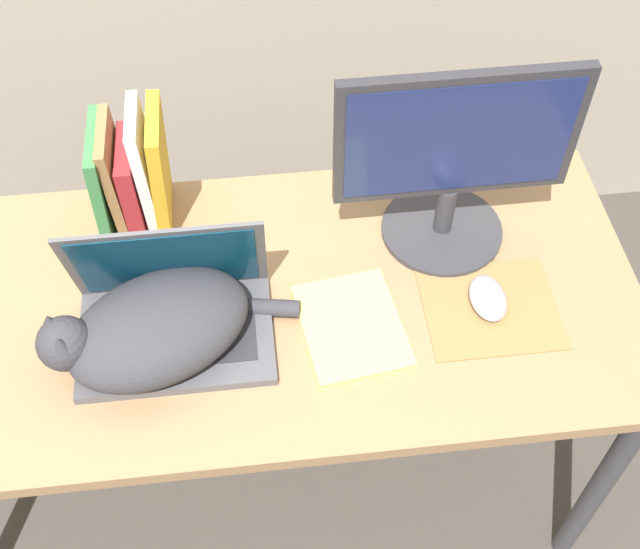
{
  "coord_description": "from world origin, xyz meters",
  "views": [
    {
      "loc": [
        0.03,
        -0.56,
        1.88
      ],
      "look_at": [
        0.13,
        0.29,
        0.81
      ],
      "focal_mm": 45.0,
      "sensor_mm": 36.0,
      "label": 1
    }
  ],
  "objects_px": {
    "laptop": "(174,314)",
    "external_monitor": "(454,159)",
    "computer_mouse": "(488,298)",
    "book_row": "(133,176)",
    "cat": "(152,329)",
    "notepad": "(352,325)"
  },
  "relations": [
    {
      "from": "book_row",
      "to": "external_monitor",
      "type": "bearing_deg",
      "value": -10.44
    },
    {
      "from": "cat",
      "to": "laptop",
      "type": "bearing_deg",
      "value": 50.6
    },
    {
      "from": "external_monitor",
      "to": "computer_mouse",
      "type": "xyz_separation_m",
      "value": [
        0.04,
        -0.18,
        -0.18
      ]
    },
    {
      "from": "laptop",
      "to": "notepad",
      "type": "height_order",
      "value": "laptop"
    },
    {
      "from": "book_row",
      "to": "notepad",
      "type": "relative_size",
      "value": 1.08
    },
    {
      "from": "cat",
      "to": "notepad",
      "type": "relative_size",
      "value": 1.83
    },
    {
      "from": "external_monitor",
      "to": "notepad",
      "type": "bearing_deg",
      "value": -135.31
    },
    {
      "from": "cat",
      "to": "computer_mouse",
      "type": "relative_size",
      "value": 4.2
    },
    {
      "from": "external_monitor",
      "to": "book_row",
      "type": "xyz_separation_m",
      "value": [
        -0.58,
        0.11,
        -0.08
      ]
    },
    {
      "from": "computer_mouse",
      "to": "book_row",
      "type": "bearing_deg",
      "value": 155.21
    },
    {
      "from": "book_row",
      "to": "cat",
      "type": "bearing_deg",
      "value": -84.02
    },
    {
      "from": "laptop",
      "to": "book_row",
      "type": "xyz_separation_m",
      "value": [
        -0.07,
        0.28,
        0.07
      ]
    },
    {
      "from": "laptop",
      "to": "cat",
      "type": "xyz_separation_m",
      "value": [
        -0.03,
        -0.04,
        0.02
      ]
    },
    {
      "from": "laptop",
      "to": "external_monitor",
      "type": "height_order",
      "value": "external_monitor"
    },
    {
      "from": "external_monitor",
      "to": "computer_mouse",
      "type": "bearing_deg",
      "value": -76.19
    },
    {
      "from": "computer_mouse",
      "to": "notepad",
      "type": "bearing_deg",
      "value": -175.08
    },
    {
      "from": "computer_mouse",
      "to": "laptop",
      "type": "bearing_deg",
      "value": 179.1
    },
    {
      "from": "laptop",
      "to": "notepad",
      "type": "relative_size",
      "value": 1.41
    },
    {
      "from": "external_monitor",
      "to": "cat",
      "type": "bearing_deg",
      "value": -158.67
    },
    {
      "from": "laptop",
      "to": "cat",
      "type": "distance_m",
      "value": 0.06
    },
    {
      "from": "computer_mouse",
      "to": "notepad",
      "type": "relative_size",
      "value": 0.43
    },
    {
      "from": "laptop",
      "to": "cat",
      "type": "bearing_deg",
      "value": -129.4
    }
  ]
}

